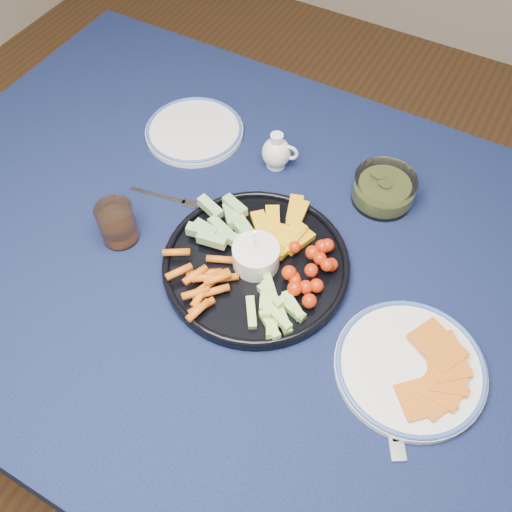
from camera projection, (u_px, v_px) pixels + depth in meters
The scene contains 9 objects.
dining_table at pixel (282, 293), 1.15m from camera, with size 1.67×1.07×0.75m.
crudite_platter at pixel (255, 261), 1.06m from camera, with size 0.35×0.35×0.11m.
creamer_pitcher at pixel (277, 152), 1.20m from camera, with size 0.08×0.06×0.09m.
pickle_bowl at pixel (384, 190), 1.15m from camera, with size 0.13×0.13×0.06m.
cheese_plate at pixel (411, 366), 0.94m from camera, with size 0.25×0.25×0.03m.
juice_tumbler at pixel (118, 225), 1.09m from camera, with size 0.07×0.07×0.08m.
fork_left at pixel (169, 198), 1.17m from camera, with size 0.15×0.04×0.00m.
fork_right at pixel (391, 414), 0.91m from camera, with size 0.11×0.16×0.00m.
side_plate_extra at pixel (194, 130), 1.28m from camera, with size 0.22×0.22×0.02m.
Camera 1 is at (0.25, -0.55, 1.63)m, focal length 40.00 mm.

